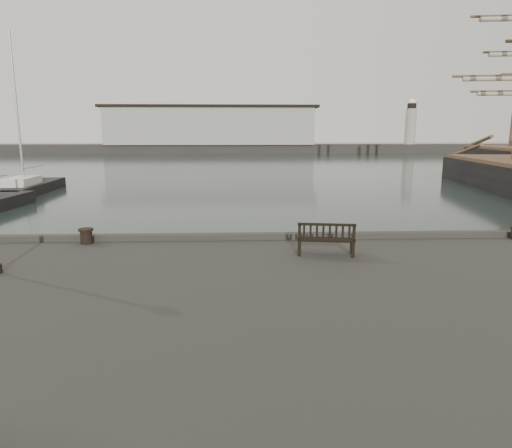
{
  "coord_description": "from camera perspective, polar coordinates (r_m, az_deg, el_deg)",
  "views": [
    {
      "loc": [
        -2.05,
        -13.64,
        4.76
      ],
      "look_at": [
        -1.5,
        -0.5,
        2.1
      ],
      "focal_mm": 32.0,
      "sensor_mm": 36.0,
      "label": 1
    }
  ],
  "objects": [
    {
      "name": "ground",
      "position": [
        14.59,
        5.86,
        -7.67
      ],
      "size": [
        400.0,
        400.0,
        0.0
      ],
      "primitive_type": "plane",
      "color": "black",
      "rests_on": "ground"
    },
    {
      "name": "breakwater",
      "position": [
        105.67,
        -3.83,
        11.15
      ],
      "size": [
        140.0,
        9.5,
        12.2
      ],
      "color": "#383530",
      "rests_on": "ground"
    },
    {
      "name": "bench",
      "position": [
        12.19,
        8.72,
        -2.58
      ],
      "size": [
        1.55,
        0.74,
        0.86
      ],
      "rotation": [
        0.0,
        0.0,
        -0.15
      ],
      "color": "black",
      "rests_on": "quay"
    },
    {
      "name": "bollard_left",
      "position": [
        14.18,
        -20.46,
        -1.42
      ],
      "size": [
        0.49,
        0.49,
        0.45
      ],
      "primitive_type": "cylinder",
      "rotation": [
        0.0,
        0.0,
        0.16
      ],
      "color": "black",
      "rests_on": "quay"
    },
    {
      "name": "yacht_d",
      "position": [
        40.09,
        -26.64,
        3.73
      ],
      "size": [
        3.15,
        10.19,
        12.59
      ],
      "rotation": [
        0.0,
        0.0,
        0.05
      ],
      "color": "black",
      "rests_on": "ground"
    }
  ]
}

